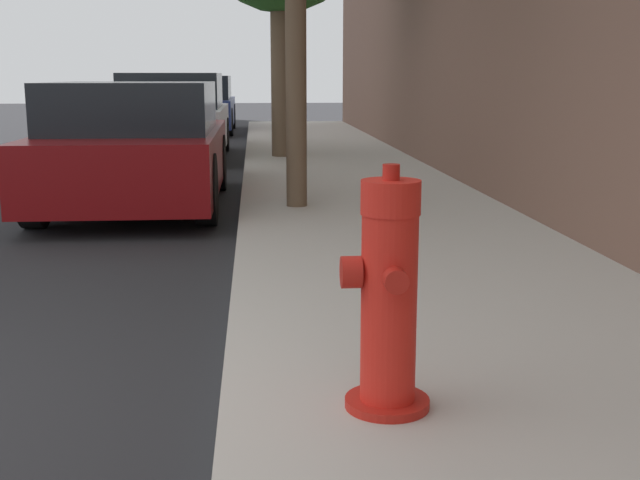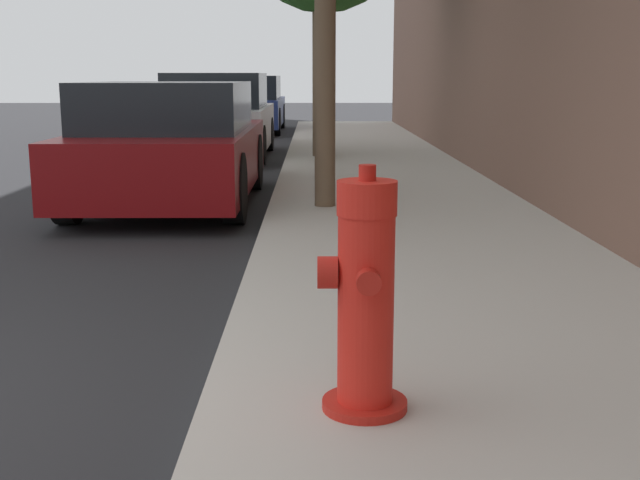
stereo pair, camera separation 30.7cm
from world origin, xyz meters
name	(u,v)px [view 2 (the right image)]	position (x,y,z in m)	size (l,w,h in m)	color
sidewalk_slab	(543,439)	(3.32, 0.00, 0.08)	(2.65, 40.00, 0.15)	#B7B2A8
fire_hydrant	(365,300)	(2.64, 0.12, 0.59)	(0.35, 0.34, 0.95)	red
parked_car_near	(171,146)	(0.87, 6.07, 0.66)	(1.82, 3.92, 1.35)	maroon
parked_car_mid	(218,117)	(0.77, 11.37, 0.70)	(1.78, 3.95, 1.46)	silver
parked_car_far	(248,105)	(0.75, 17.88, 0.68)	(1.78, 4.34, 1.41)	navy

